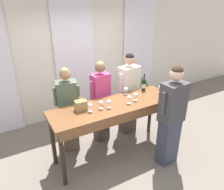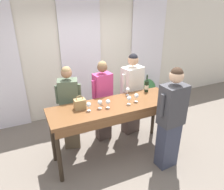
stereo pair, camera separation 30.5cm
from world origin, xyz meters
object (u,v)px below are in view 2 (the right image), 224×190
(wine_glass_front_mid, at_px, (108,102))
(guest_cream_sweater, at_px, (132,94))
(wine_glass_center_left, at_px, (89,105))
(guest_pink_top, at_px, (103,101))
(handbag, at_px, (80,104))
(wine_bottle, at_px, (147,86))
(wine_glass_front_right, at_px, (128,90))
(wine_glass_front_left, at_px, (129,99))
(guest_olive_jacket, at_px, (70,108))
(host_pouring, at_px, (171,119))
(tasting_bar, at_px, (114,111))
(potted_plant, at_px, (148,91))
(wine_glass_back_left, at_px, (163,89))
(wine_glass_center_mid, at_px, (100,102))
(wine_glass_center_right, at_px, (136,96))

(wine_glass_front_mid, height_order, guest_cream_sweater, guest_cream_sweater)
(wine_glass_center_left, relative_size, guest_pink_top, 0.09)
(handbag, relative_size, guest_cream_sweater, 0.14)
(wine_bottle, bearing_deg, wine_glass_front_mid, -161.92)
(wine_glass_front_right, xyz_separation_m, wine_glass_center_left, (-0.85, -0.27, -0.00))
(wine_glass_front_left, xyz_separation_m, wine_glass_front_right, (0.15, 0.33, 0.00))
(wine_glass_front_right, bearing_deg, guest_olive_jacket, 163.74)
(guest_olive_jacket, bearing_deg, host_pouring, -40.74)
(wine_glass_center_left, bearing_deg, host_pouring, -27.15)
(tasting_bar, relative_size, guest_olive_jacket, 1.35)
(guest_pink_top, bearing_deg, guest_cream_sweater, 0.00)
(wine_glass_front_mid, distance_m, potted_plant, 2.47)
(guest_pink_top, bearing_deg, wine_glass_front_right, -38.81)
(guest_olive_jacket, distance_m, potted_plant, 2.52)
(tasting_bar, bearing_deg, wine_glass_front_right, 33.68)
(guest_olive_jacket, bearing_deg, guest_cream_sweater, -0.00)
(wine_bottle, relative_size, wine_glass_front_right, 2.28)
(wine_glass_back_left, relative_size, guest_pink_top, 0.09)
(wine_bottle, distance_m, handbag, 1.38)
(wine_glass_center_mid, height_order, host_pouring, host_pouring)
(guest_olive_jacket, distance_m, guest_pink_top, 0.66)
(wine_glass_front_left, relative_size, wine_glass_center_mid, 1.00)
(wine_glass_front_right, bearing_deg, wine_glass_front_left, -114.30)
(wine_bottle, bearing_deg, wine_glass_center_mid, -165.82)
(wine_bottle, distance_m, wine_glass_front_right, 0.41)
(handbag, distance_m, guest_olive_jacket, 0.55)
(wine_glass_center_right, bearing_deg, wine_glass_front_mid, -178.94)
(handbag, distance_m, wine_glass_front_right, 0.97)
(wine_glass_front_left, relative_size, wine_glass_center_right, 1.00)
(wine_glass_front_left, xyz_separation_m, wine_glass_center_right, (0.17, 0.04, 0.00))
(wine_bottle, xyz_separation_m, wine_glass_center_left, (-1.26, -0.27, -0.02))
(wine_glass_center_right, bearing_deg, wine_glass_front_right, 92.80)
(tasting_bar, height_order, wine_bottle, wine_bottle)
(guest_pink_top, relative_size, host_pouring, 0.93)
(wine_bottle, distance_m, potted_plant, 1.67)
(guest_pink_top, xyz_separation_m, guest_cream_sweater, (0.64, 0.00, 0.02))
(tasting_bar, relative_size, wine_bottle, 6.60)
(tasting_bar, xyz_separation_m, wine_glass_front_mid, (-0.13, -0.04, 0.23))
(tasting_bar, xyz_separation_m, guest_pink_top, (0.02, 0.57, -0.05))
(wine_glass_center_mid, distance_m, wine_glass_back_left, 1.27)
(handbag, height_order, guest_pink_top, guest_pink_top)
(wine_bottle, xyz_separation_m, host_pouring, (-0.08, -0.88, -0.25))
(wine_bottle, bearing_deg, wine_glass_center_right, -143.14)
(wine_glass_center_left, height_order, guest_pink_top, guest_pink_top)
(wine_glass_center_left, bearing_deg, potted_plant, 34.80)
(tasting_bar, relative_size, handbag, 9.27)
(wine_glass_front_mid, height_order, guest_olive_jacket, guest_olive_jacket)
(wine_glass_center_left, bearing_deg, wine_bottle, 12.16)
(tasting_bar, bearing_deg, wine_glass_back_left, 0.94)
(wine_glass_front_mid, relative_size, guest_cream_sweater, 0.09)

